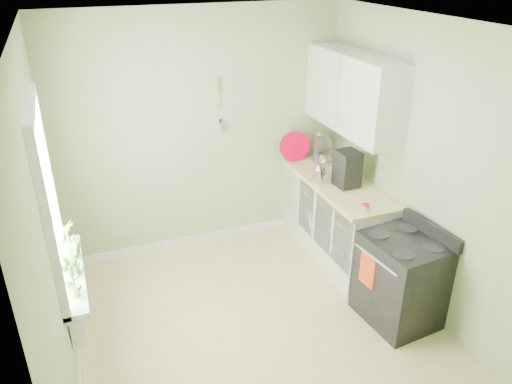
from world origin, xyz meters
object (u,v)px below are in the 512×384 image
object	(u,v)px
stove	(400,279)
coffee_maker	(347,170)
kettle	(318,174)
stand_mixer	(323,151)

from	to	relation	value
stove	coffee_maker	world-z (taller)	coffee_maker
kettle	coffee_maker	distance (m)	0.31
stand_mixer	coffee_maker	world-z (taller)	coffee_maker
coffee_maker	kettle	bearing A→B (deg)	144.25
stove	kettle	distance (m)	1.41
stand_mixer	kettle	world-z (taller)	stand_mixer
kettle	stand_mixer	bearing A→B (deg)	57.18
stand_mixer	stove	bearing A→B (deg)	-92.35
kettle	coffee_maker	size ratio (longest dim) A/B	0.51
stand_mixer	coffee_maker	xyz separation A→B (m)	(-0.05, -0.64, 0.03)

